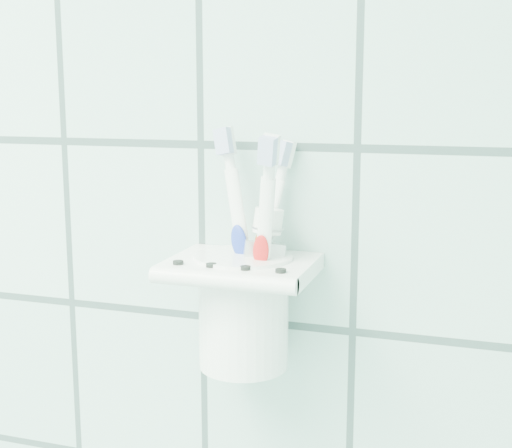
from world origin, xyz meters
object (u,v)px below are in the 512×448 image
holder_bracket (242,269)px  toothbrush_blue (237,245)px  toothbrush_orange (256,243)px  cup (244,307)px  toothbrush_pink (260,244)px  toothpaste_tube (250,274)px

holder_bracket → toothbrush_blue: 0.03m
toothbrush_orange → cup: bearing=-132.6°
cup → toothbrush_blue: 0.06m
toothbrush_pink → cup: bearing=174.4°
holder_bracket → toothpaste_tube: 0.01m
holder_bracket → cup: same height
cup → toothbrush_pink: toothbrush_pink is taller
toothbrush_pink → toothpaste_tube: 0.03m
toothbrush_pink → toothbrush_orange: size_ratio=1.02×
holder_bracket → toothbrush_pink: (0.02, 0.00, 0.02)m
holder_bracket → toothbrush_orange: toothbrush_orange is taller
holder_bracket → toothpaste_tube: bearing=3.6°
holder_bracket → toothbrush_pink: 0.03m
toothbrush_pink → toothbrush_blue: toothbrush_pink is taller
toothbrush_orange → toothbrush_blue: bearing=175.6°
cup → toothbrush_blue: toothbrush_blue is taller
toothbrush_pink → toothbrush_blue: (-0.03, 0.02, -0.01)m
holder_bracket → toothbrush_blue: toothbrush_blue is taller
cup → toothbrush_orange: size_ratio=0.50×
holder_bracket → toothpaste_tube: (0.01, 0.00, -0.00)m
toothbrush_blue → toothpaste_tube: size_ratio=1.40×
holder_bracket → toothbrush_blue: size_ratio=0.64×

